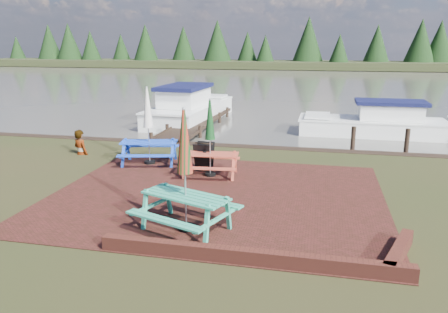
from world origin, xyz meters
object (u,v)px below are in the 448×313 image
picnic_table_red (210,150)px  boat_near (375,124)px  picnic_table_teal (185,189)px  chalkboard (204,157)px  person (79,130)px  jetty (197,123)px  boat_jetty (190,109)px  picnic_table_blue (149,138)px

picnic_table_red → boat_near: picnic_table_red is taller
picnic_table_teal → boat_near: 13.90m
chalkboard → person: person is taller
picnic_table_teal → person: size_ratio=1.48×
chalkboard → picnic_table_teal: bearing=-74.7°
picnic_table_teal → person: picnic_table_teal is taller
jetty → person: bearing=-110.8°
chalkboard → boat_jetty: 10.57m
picnic_table_blue → jetty: (-0.46, 7.59, -0.81)m
picnic_table_red → jetty: size_ratio=0.27×
jetty → boat_near: bearing=1.1°
picnic_table_teal → chalkboard: bearing=120.6°
picnic_table_red → boat_jetty: bearing=104.4°
jetty → picnic_table_teal: bearing=-75.1°
boat_near → person: bearing=122.3°
picnic_table_red → chalkboard: (-0.32, 0.44, -0.36)m
picnic_table_teal → person: 8.29m
picnic_table_teal → person: bearing=156.6°
chalkboard → boat_near: 10.32m
person → picnic_table_red: bearing=-172.5°
picnic_table_red → picnic_table_blue: 2.59m
picnic_table_teal → chalkboard: picnic_table_teal is taller
jetty → boat_near: (8.73, 0.17, 0.24)m
jetty → boat_jetty: (-0.95, 1.88, 0.37)m
picnic_table_blue → boat_near: size_ratio=0.39×
jetty → boat_jetty: boat_jetty is taller
boat_near → picnic_table_teal: bearing=157.7°
picnic_table_blue → chalkboard: size_ratio=2.77×
picnic_table_blue → boat_jetty: size_ratio=0.33×
picnic_table_red → boat_jetty: picnic_table_red is taller
chalkboard → jetty: bearing=112.8°
person → chalkboard: bearing=-169.0°
picnic_table_teal → picnic_table_red: size_ratio=1.13×
picnic_table_blue → boat_jetty: (-1.41, 9.47, -0.44)m
picnic_table_teal → picnic_table_red: (-0.48, 4.10, -0.11)m
boat_near → boat_jetty: bearing=80.5°
picnic_table_blue → boat_near: 11.36m
picnic_table_teal → boat_near: picnic_table_teal is taller
picnic_table_teal → chalkboard: size_ratio=2.87×
jetty → boat_near: 8.74m
picnic_table_red → chalkboard: bearing=120.4°
picnic_table_teal → picnic_table_blue: bearing=140.5°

